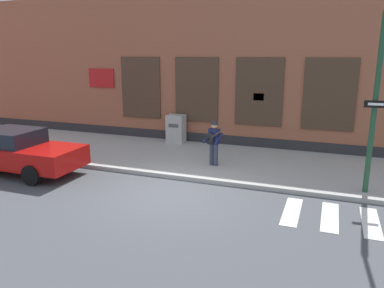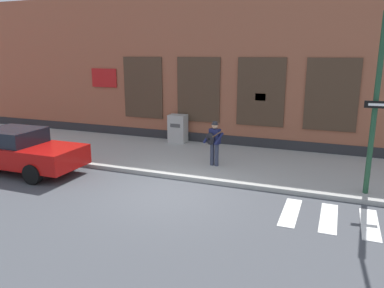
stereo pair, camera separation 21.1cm
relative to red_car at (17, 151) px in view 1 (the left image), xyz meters
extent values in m
plane|color=#424449|center=(5.85, -0.12, -0.77)|extent=(160.00, 160.00, 0.00)
cube|color=#9E9E99|center=(5.85, 3.66, -0.70)|extent=(28.00, 4.85, 0.14)
cube|color=#99563D|center=(5.85, 8.09, 2.59)|extent=(28.00, 4.00, 6.72)
cube|color=#28282B|center=(5.85, 6.07, -0.50)|extent=(28.00, 0.04, 0.55)
cube|color=#473323|center=(1.67, 6.06, 1.74)|extent=(2.01, 0.06, 2.84)
cube|color=black|center=(1.67, 6.05, 1.74)|extent=(1.89, 0.03, 2.72)
cube|color=#473323|center=(4.45, 6.06, 1.74)|extent=(2.01, 0.06, 2.84)
cube|color=black|center=(4.45, 6.05, 1.74)|extent=(1.89, 0.03, 2.72)
cube|color=#473323|center=(7.24, 6.06, 1.74)|extent=(2.01, 0.06, 2.84)
cube|color=black|center=(7.24, 6.05, 1.74)|extent=(1.89, 0.03, 2.72)
cube|color=#473323|center=(10.02, 6.06, 1.74)|extent=(2.01, 0.06, 2.84)
cube|color=black|center=(10.02, 6.05, 1.74)|extent=(1.89, 0.03, 2.72)
cube|color=red|center=(-0.48, 6.05, 2.15)|extent=(1.40, 0.04, 0.90)
cube|color=yellow|center=(7.24, 6.04, 1.54)|extent=(0.44, 0.02, 0.30)
cube|color=silver|center=(9.39, -0.07, -0.76)|extent=(0.42, 1.90, 0.01)
cube|color=silver|center=(10.35, -0.07, -0.76)|extent=(0.42, 1.90, 0.01)
cube|color=silver|center=(11.30, -0.07, -0.76)|extent=(0.42, 1.90, 0.01)
cube|color=#B20F0C|center=(0.05, 0.00, -0.10)|extent=(4.61, 1.88, 0.68)
cube|color=black|center=(-0.20, 0.00, 0.50)|extent=(1.85, 1.60, 0.52)
cube|color=silver|center=(2.31, 0.59, -0.03)|extent=(0.06, 0.24, 0.12)
cube|color=silver|center=(2.32, -0.55, -0.03)|extent=(0.06, 0.24, 0.12)
cylinder|color=black|center=(1.38, 0.89, -0.44)|extent=(0.66, 0.25, 0.66)
cylinder|color=black|center=(1.39, -0.86, -0.44)|extent=(0.66, 0.25, 0.66)
cylinder|color=black|center=(-1.29, 0.86, -0.44)|extent=(0.66, 0.25, 0.66)
cylinder|color=#33384C|center=(6.40, 2.78, -0.23)|extent=(0.15, 0.15, 0.81)
cylinder|color=#33384C|center=(6.22, 2.81, -0.23)|extent=(0.15, 0.15, 0.81)
cube|color=#191E47|center=(6.31, 2.81, 0.45)|extent=(0.43, 0.31, 0.54)
sphere|color=tan|center=(6.31, 2.81, 0.83)|extent=(0.22, 0.22, 0.22)
cylinder|color=#333338|center=(6.31, 2.81, 0.89)|extent=(0.28, 0.28, 0.02)
cylinder|color=#333338|center=(6.31, 2.81, 0.94)|extent=(0.18, 0.18, 0.09)
cylinder|color=#191E47|center=(6.52, 2.65, 0.41)|extent=(0.22, 0.52, 0.39)
cylinder|color=#191E47|center=(6.05, 2.77, 0.41)|extent=(0.22, 0.52, 0.39)
ellipsoid|color=black|center=(6.19, 2.65, 0.38)|extent=(0.38, 0.21, 0.44)
cylinder|color=black|center=(6.17, 2.60, 0.38)|extent=(0.09, 0.03, 0.09)
cylinder|color=brown|center=(6.43, 2.56, 0.56)|extent=(0.46, 0.16, 0.34)
cylinder|color=#1E472D|center=(11.27, 1.82, 1.90)|extent=(0.15, 0.15, 5.06)
cube|color=black|center=(11.28, 1.71, 1.97)|extent=(0.60, 0.07, 0.20)
cube|color=white|center=(11.28, 1.69, 1.97)|extent=(0.40, 0.04, 0.07)
cube|color=#ADADA8|center=(3.62, 5.64, 0.00)|extent=(0.78, 0.58, 1.26)
cube|color=#4C4C4C|center=(3.62, 5.33, 0.19)|extent=(0.47, 0.02, 0.16)
camera|label=1|loc=(10.16, -9.65, 3.34)|focal=35.00mm
camera|label=2|loc=(10.35, -9.58, 3.34)|focal=35.00mm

